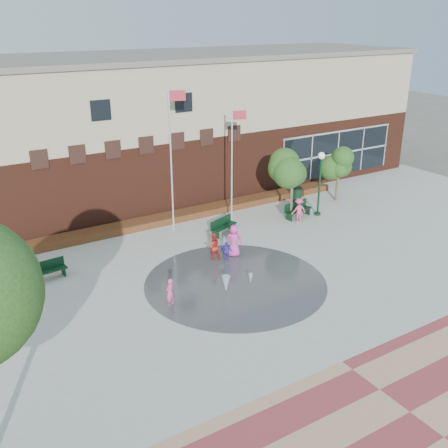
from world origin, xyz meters
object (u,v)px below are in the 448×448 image
flagpole_right (233,159)px  trash_can (297,195)px  flagpole_left (172,151)px  bench_left (48,274)px  child_splash (170,292)px

flagpole_right → trash_can: 6.60m
flagpole_left → flagpole_right: 3.54m
flagpole_right → bench_left: size_ratio=3.87×
trash_can → child_splash: bearing=-150.3°
trash_can → child_splash: size_ratio=0.84×
trash_can → child_splash: 14.85m
trash_can → flagpole_left: bearing=179.3°
trash_can → child_splash: child_splash is taller
child_splash → flagpole_left: bearing=-146.3°
flagpole_left → bench_left: bearing=-142.2°
flagpole_left → trash_can: bearing=20.4°
bench_left → child_splash: child_splash is taller
flagpole_left → flagpole_right: bearing=5.2°
flagpole_left → bench_left: flagpole_left is taller
flagpole_left → child_splash: bearing=-96.9°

